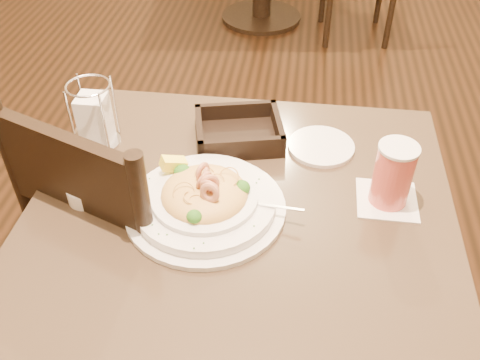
# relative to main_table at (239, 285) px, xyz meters

# --- Properties ---
(main_table) EXTENTS (0.90, 0.90, 0.73)m
(main_table) POSITION_rel_main_table_xyz_m (0.00, 0.00, 0.00)
(main_table) COLOR black
(main_table) RESTS_ON ground
(dining_chair_near) EXTENTS (0.55, 0.55, 0.93)m
(dining_chair_near) POSITION_rel_main_table_xyz_m (-0.30, 0.12, -0.00)
(dining_chair_near) COLOR black
(dining_chair_near) RESTS_ON ground
(pasta_bowl) EXTENTS (0.37, 0.34, 0.11)m
(pasta_bowl) POSITION_rel_main_table_xyz_m (-0.07, 0.01, 0.26)
(pasta_bowl) COLOR white
(pasta_bowl) RESTS_ON main_table
(drink_glass) EXTENTS (0.13, 0.13, 0.14)m
(drink_glass) POSITION_rel_main_table_xyz_m (0.31, 0.09, 0.30)
(drink_glass) COLOR white
(drink_glass) RESTS_ON main_table
(bread_basket) EXTENTS (0.24, 0.21, 0.06)m
(bread_basket) POSITION_rel_main_table_xyz_m (-0.03, 0.26, 0.25)
(bread_basket) COLOR black
(bread_basket) RESTS_ON main_table
(napkin_caddy) EXTENTS (0.10, 0.10, 0.16)m
(napkin_caddy) POSITION_rel_main_table_xyz_m (-0.37, 0.21, 0.30)
(napkin_caddy) COLOR silver
(napkin_caddy) RESTS_ON main_table
(side_plate) EXTENTS (0.20, 0.20, 0.01)m
(side_plate) POSITION_rel_main_table_xyz_m (0.17, 0.25, 0.24)
(side_plate) COLOR white
(side_plate) RESTS_ON main_table
(butter_ramekin) EXTENTS (0.09, 0.09, 0.03)m
(butter_ramekin) POSITION_rel_main_table_xyz_m (-0.33, 0.01, 0.25)
(butter_ramekin) COLOR white
(butter_ramekin) RESTS_ON main_table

